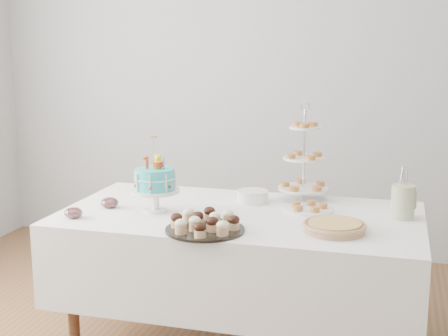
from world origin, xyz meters
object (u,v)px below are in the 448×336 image
(plate_stack, at_px, (253,196))
(pastry_plate, at_px, (309,208))
(table, at_px, (240,253))
(pie, at_px, (335,226))
(tiered_stand, at_px, (304,159))
(cupcake_tray, at_px, (205,222))
(jam_bowl_b, at_px, (110,203))
(jam_bowl_a, at_px, (73,213))
(utensil_pitcher, at_px, (403,200))
(birthday_cake, at_px, (155,192))

(plate_stack, height_order, pastry_plate, plate_stack)
(plate_stack, bearing_deg, pastry_plate, -16.08)
(plate_stack, bearing_deg, table, -93.28)
(pie, relative_size, tiered_stand, 0.54)
(cupcake_tray, relative_size, jam_bowl_b, 3.95)
(pie, relative_size, jam_bowl_a, 3.26)
(pie, distance_m, plate_stack, 0.68)
(plate_stack, bearing_deg, utensil_pitcher, -7.90)
(birthday_cake, relative_size, tiered_stand, 0.71)
(birthday_cake, height_order, utensil_pitcher, birthday_cake)
(jam_bowl_a, relative_size, jam_bowl_b, 0.96)
(pastry_plate, relative_size, utensil_pitcher, 0.98)
(pie, bearing_deg, tiered_stand, 111.84)
(pastry_plate, xyz_separation_m, jam_bowl_b, (-1.07, -0.23, 0.01))
(birthday_cake, distance_m, pastry_plate, 0.84)
(plate_stack, relative_size, utensil_pitcher, 0.66)
(cupcake_tray, bearing_deg, jam_bowl_b, 156.80)
(tiered_stand, bearing_deg, birthday_cake, -145.39)
(utensil_pitcher, bearing_deg, table, -169.71)
(cupcake_tray, height_order, jam_bowl_a, cupcake_tray)
(pie, xyz_separation_m, jam_bowl_b, (-1.25, 0.12, -0.00))
(jam_bowl_b, bearing_deg, pastry_plate, 12.29)
(tiered_stand, height_order, jam_bowl_a, tiered_stand)
(plate_stack, relative_size, pastry_plate, 0.67)
(tiered_stand, distance_m, pastry_plate, 0.34)
(pastry_plate, bearing_deg, jam_bowl_b, -167.71)
(pastry_plate, relative_size, jam_bowl_a, 2.79)
(birthday_cake, xyz_separation_m, pie, (0.97, -0.11, -0.08))
(table, height_order, jam_bowl_b, jam_bowl_b)
(jam_bowl_b, bearing_deg, pie, -5.59)
(plate_stack, relative_size, jam_bowl_a, 1.87)
(pastry_plate, distance_m, jam_bowl_b, 1.10)
(jam_bowl_b, bearing_deg, birthday_cake, -2.41)
(jam_bowl_a, height_order, jam_bowl_b, jam_bowl_b)
(table, xyz_separation_m, jam_bowl_a, (-0.81, -0.33, 0.25))
(table, distance_m, pastry_plate, 0.45)
(jam_bowl_b, bearing_deg, tiered_stand, 25.98)
(jam_bowl_a, bearing_deg, table, 21.93)
(pie, distance_m, jam_bowl_a, 1.34)
(pastry_plate, height_order, utensil_pitcher, utensil_pitcher)
(pastry_plate, xyz_separation_m, utensil_pitcher, (0.49, -0.02, 0.08))
(birthday_cake, relative_size, cupcake_tray, 1.05)
(pie, distance_m, pastry_plate, 0.40)
(birthday_cake, bearing_deg, cupcake_tray, -44.22)
(pastry_plate, bearing_deg, jam_bowl_a, -157.89)
(table, relative_size, pie, 6.19)
(jam_bowl_a, bearing_deg, tiered_stand, 33.62)
(birthday_cake, distance_m, jam_bowl_a, 0.44)
(jam_bowl_a, bearing_deg, plate_stack, 34.50)
(jam_bowl_a, height_order, utensil_pitcher, utensil_pitcher)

